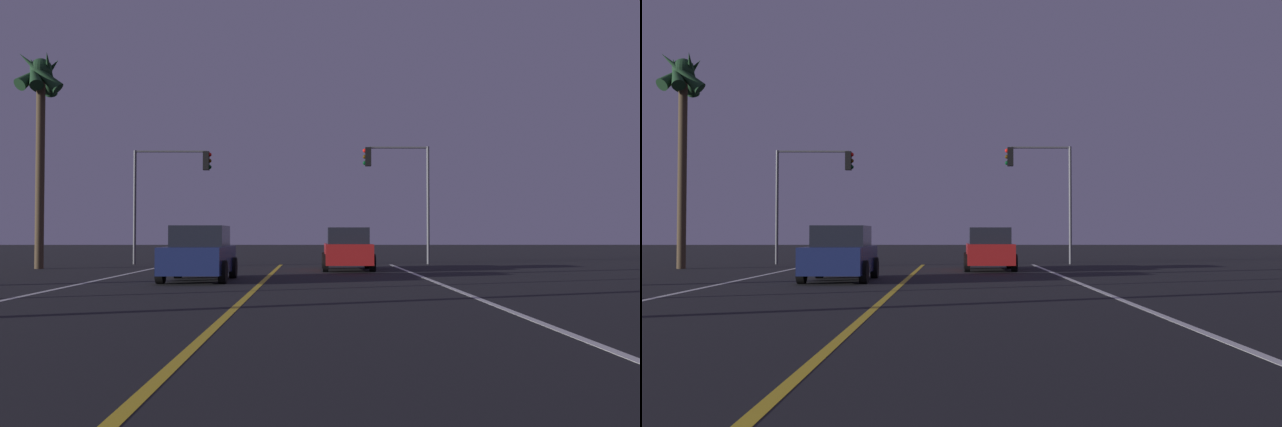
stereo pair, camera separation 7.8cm
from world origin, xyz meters
TOP-DOWN VIEW (x-y plane):
  - lane_edge_right at (5.19, 13.97)m, footprint 0.16×39.94m
  - lane_center_divider at (0.00, 13.97)m, footprint 0.16×39.94m
  - car_ahead_far at (2.89, 28.63)m, footprint 2.02×4.30m
  - car_oncoming at (-2.00, 22.06)m, footprint 2.02×4.30m
  - traffic_light_near_right at (5.58, 34.44)m, footprint 3.22×0.36m
  - traffic_light_near_left at (-5.28, 34.44)m, footprint 3.75×0.36m
  - palm_tree_left_far at (-9.90, 29.88)m, footprint 2.01×2.16m

SIDE VIEW (x-z plane):
  - lane_edge_right at x=5.19m, z-range 0.00..0.01m
  - lane_center_divider at x=0.00m, z-range 0.00..0.01m
  - car_ahead_far at x=2.89m, z-range -0.03..1.67m
  - car_oncoming at x=-2.00m, z-range -0.03..1.67m
  - traffic_light_near_left at x=-5.28m, z-range 1.36..6.84m
  - traffic_light_near_right at x=5.58m, z-range 1.37..7.05m
  - palm_tree_left_far at x=-9.90m, z-range 2.77..11.91m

